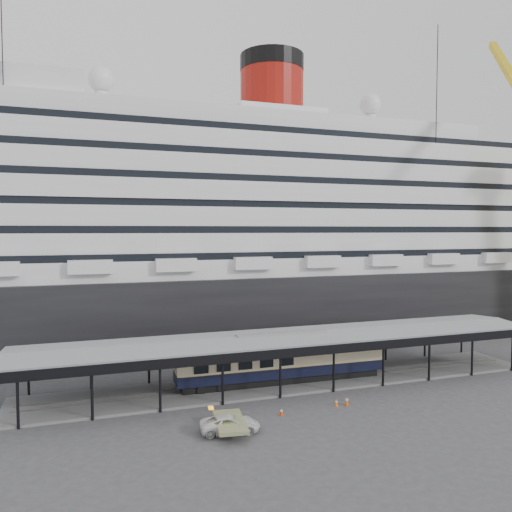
# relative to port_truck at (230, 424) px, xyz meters

# --- Properties ---
(ground) EXTENTS (200.00, 200.00, 0.00)m
(ground) POSITION_rel_port_truck_xyz_m (9.77, 5.39, -0.67)
(ground) COLOR #3A3A3D
(ground) RESTS_ON ground
(cruise_ship) EXTENTS (130.00, 30.00, 43.90)m
(cruise_ship) POSITION_rel_port_truck_xyz_m (9.82, 37.39, 17.68)
(cruise_ship) COLOR black
(cruise_ship) RESTS_ON ground
(platform_canopy) EXTENTS (56.00, 9.18, 5.30)m
(platform_canopy) POSITION_rel_port_truck_xyz_m (9.77, 10.39, 1.69)
(platform_canopy) COLOR slate
(platform_canopy) RESTS_ON ground
(port_truck) EXTENTS (5.09, 2.88, 1.34)m
(port_truck) POSITION_rel_port_truck_xyz_m (0.00, 0.00, 0.00)
(port_truck) COLOR silver
(port_truck) RESTS_ON ground
(pullman_carriage) EXTENTS (22.61, 3.43, 22.14)m
(pullman_carriage) POSITION_rel_port_truck_xyz_m (8.69, 10.39, 2.01)
(pullman_carriage) COLOR black
(pullman_carriage) RESTS_ON ground
(traffic_cone_left) EXTENTS (0.46, 0.46, 0.69)m
(traffic_cone_left) POSITION_rel_port_truck_xyz_m (5.29, 2.05, -0.33)
(traffic_cone_left) COLOR red
(traffic_cone_left) RESTS_ON ground
(traffic_cone_mid) EXTENTS (0.51, 0.51, 0.84)m
(traffic_cone_mid) POSITION_rel_port_truck_xyz_m (12.01, 2.46, -0.26)
(traffic_cone_mid) COLOR #D04F0B
(traffic_cone_mid) RESTS_ON ground
(traffic_cone_right) EXTENTS (0.36, 0.36, 0.68)m
(traffic_cone_right) POSITION_rel_port_truck_xyz_m (10.98, 2.54, -0.33)
(traffic_cone_right) COLOR #F9620D
(traffic_cone_right) RESTS_ON ground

